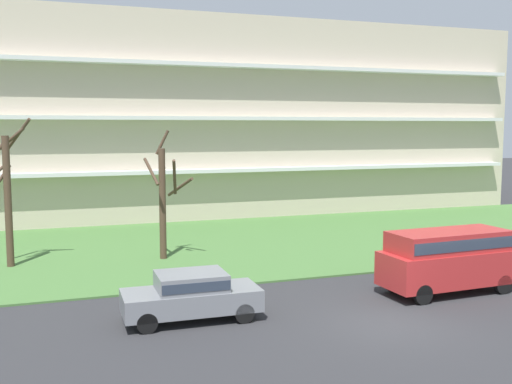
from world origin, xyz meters
name	(u,v)px	position (x,y,z in m)	size (l,w,h in m)	color
ground	(390,325)	(0.00, 0.00, 0.00)	(160.00, 160.00, 0.00)	#2D2D30
grass_lawn_strip	(250,243)	(0.00, 14.00, 0.04)	(80.00, 16.00, 0.08)	#477238
apartment_building	(188,119)	(0.00, 28.80, 6.77)	(47.26, 14.55, 13.54)	beige
tree_far_left	(8,193)	(-11.78, 12.24, 3.35)	(2.30, 1.35, 6.62)	#4C3828
tree_left	(164,198)	(-5.03, 11.52, 2.93)	(2.18, 2.15, 6.09)	#4C3828
sedan_gray_near_left	(191,294)	(-5.83, 2.50, 0.87)	(4.43, 1.87, 1.57)	slate
van_red_center_left	(449,256)	(4.03, 2.50, 1.40)	(5.29, 2.25, 2.36)	#B22828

